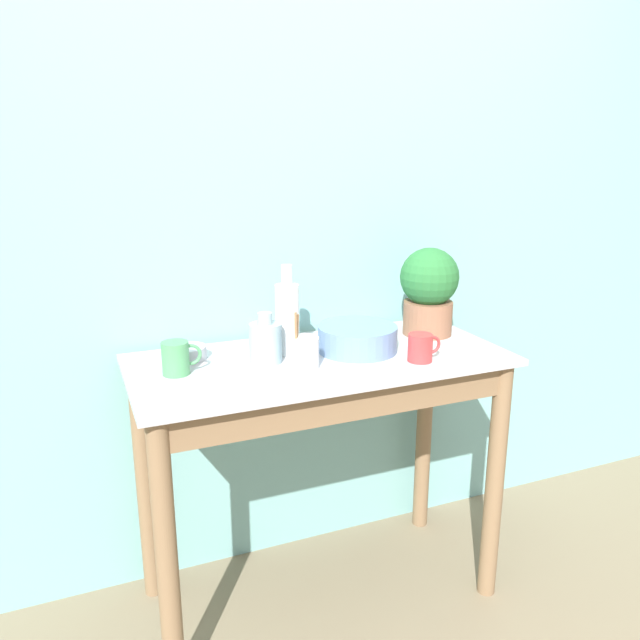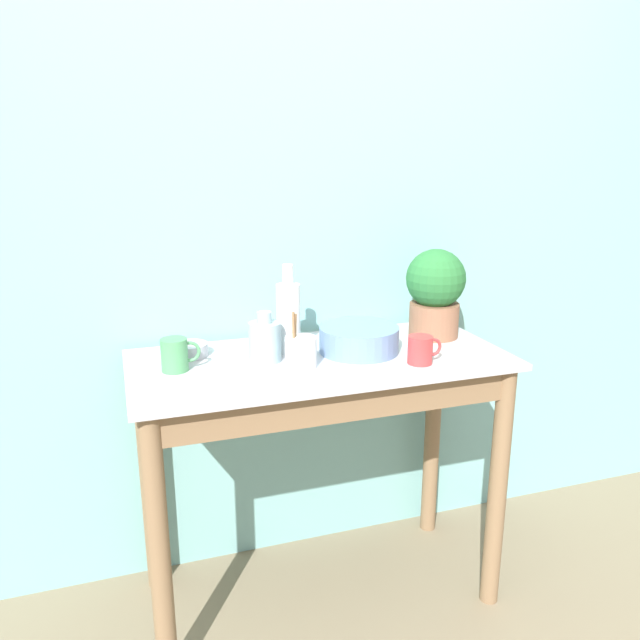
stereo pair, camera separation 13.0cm
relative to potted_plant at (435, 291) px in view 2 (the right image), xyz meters
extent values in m
cube|color=#7AB2B2|center=(-0.44, 0.24, 0.18)|extent=(6.00, 0.05, 2.40)
cylinder|color=#846647|center=(-0.98, -0.31, -0.60)|extent=(0.06, 0.06, 0.84)
cylinder|color=#846647|center=(0.09, -0.31, -0.60)|extent=(0.06, 0.06, 0.84)
cylinder|color=#846647|center=(-0.98, 0.13, -0.60)|extent=(0.06, 0.06, 0.84)
cylinder|color=#846647|center=(0.09, 0.13, -0.60)|extent=(0.06, 0.06, 0.84)
cube|color=#846647|center=(-0.44, -0.31, -0.23)|extent=(1.07, 0.02, 0.10)
cube|color=#B2B2B7|center=(-0.44, -0.09, -0.17)|extent=(1.17, 0.54, 0.02)
cylinder|color=#8C5B42|center=(0.00, 0.00, -0.10)|extent=(0.17, 0.17, 0.12)
sphere|color=#286B33|center=(0.00, 0.00, 0.04)|extent=(0.20, 0.20, 0.20)
cylinder|color=#6684B2|center=(-0.31, -0.08, -0.12)|extent=(0.25, 0.25, 0.08)
cylinder|color=white|center=(-0.52, -0.01, -0.05)|extent=(0.08, 0.08, 0.22)
cylinder|color=white|center=(-0.52, -0.01, 0.09)|extent=(0.03, 0.03, 0.06)
cylinder|color=#93B2BC|center=(-0.61, -0.07, -0.10)|extent=(0.10, 0.10, 0.12)
cylinder|color=#93B2BC|center=(-0.61, -0.07, -0.02)|extent=(0.04, 0.04, 0.03)
cylinder|color=#4C935B|center=(-0.89, -0.07, -0.11)|extent=(0.08, 0.08, 0.10)
torus|color=#4C935B|center=(-0.84, -0.07, -0.11)|extent=(0.06, 0.01, 0.06)
cylinder|color=#C63838|center=(-0.18, -0.24, -0.12)|extent=(0.08, 0.08, 0.09)
torus|color=#C63838|center=(-0.13, -0.24, -0.11)|extent=(0.06, 0.01, 0.06)
cylinder|color=#A8A8B2|center=(-0.83, 0.05, -0.14)|extent=(0.11, 0.11, 0.04)
cylinder|color=silver|center=(-0.53, -0.16, -0.11)|extent=(0.10, 0.10, 0.09)
cylinder|color=olive|center=(-0.55, -0.16, -0.07)|extent=(0.01, 0.01, 0.17)
cylinder|color=olive|center=(-0.54, -0.14, -0.08)|extent=(0.01, 0.03, 0.16)
camera|label=1|loc=(-1.15, -1.79, 0.47)|focal=35.00mm
camera|label=2|loc=(-1.03, -1.84, 0.47)|focal=35.00mm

